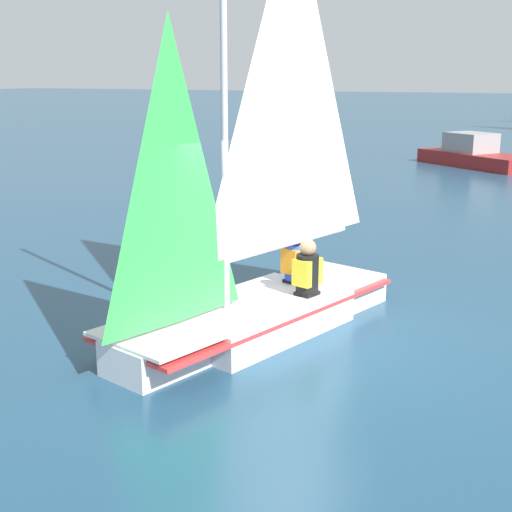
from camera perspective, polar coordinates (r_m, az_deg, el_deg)
name	(u,v)px	position (r m, az deg, el deg)	size (l,w,h in m)	color
ground_plane	(256,331)	(9.31, 0.00, -6.03)	(260.00, 260.00, 0.00)	navy
sailboat_main	(259,267)	(9.08, 0.21, -0.91)	(4.60, 2.40, 5.50)	silver
sailor_helm	(307,279)	(9.40, 4.12, -1.88)	(0.39, 0.36, 1.16)	black
sailor_crew	(295,267)	(9.96, 3.17, -0.86)	(0.39, 0.36, 1.16)	black
motorboat_distant	(475,155)	(27.35, 17.12, 7.75)	(3.93, 4.68, 1.19)	maroon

